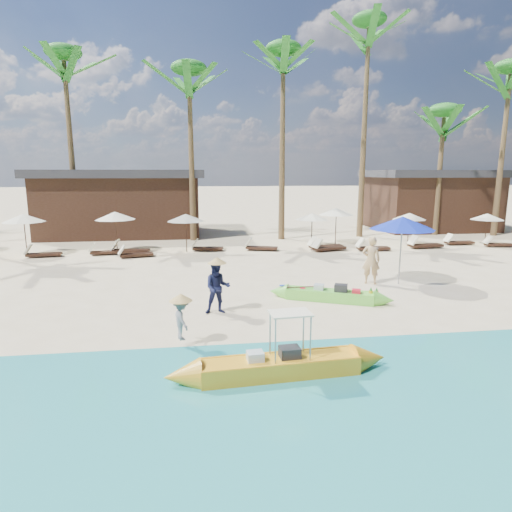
{
  "coord_description": "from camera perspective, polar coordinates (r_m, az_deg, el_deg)",
  "views": [
    {
      "loc": [
        -3.04,
        -12.32,
        4.13
      ],
      "look_at": [
        -1.1,
        2.0,
        1.31
      ],
      "focal_mm": 30.0,
      "sensor_mm": 36.0,
      "label": 1
    }
  ],
  "objects": [
    {
      "name": "palm_5",
      "position": [
        29.45,
        14.64,
        23.85
      ],
      "size": [
        2.08,
        2.08,
        13.6
      ],
      "color": "brown",
      "rests_on": "ground"
    },
    {
      "name": "lounger_4_right",
      "position": [
        21.96,
        -15.96,
        0.29
      ],
      "size": [
        1.75,
        0.88,
        0.57
      ],
      "rotation": [
        0.0,
        0.0,
        0.23
      ],
      "color": "#341F15",
      "rests_on": "ground"
    },
    {
      "name": "pavilion_east",
      "position": [
        34.4,
        22.17,
        7.03
      ],
      "size": [
        8.8,
        6.6,
        4.3
      ],
      "color": "#341F15",
      "rests_on": "ground"
    },
    {
      "name": "resort_parasol_4",
      "position": [
        23.53,
        -18.27,
        5.12
      ],
      "size": [
        2.07,
        2.07,
        2.13
      ],
      "color": "#341F15",
      "rests_on": "ground"
    },
    {
      "name": "resort_parasol_5",
      "position": [
        22.7,
        -9.35,
        5.06
      ],
      "size": [
        1.96,
        1.96,
        2.01
      ],
      "color": "#341F15",
      "rests_on": "ground"
    },
    {
      "name": "palm_7",
      "position": [
        32.92,
        30.62,
        18.09
      ],
      "size": [
        2.08,
        2.08,
        11.08
      ],
      "color": "brown",
      "rests_on": "ground"
    },
    {
      "name": "tourist",
      "position": [
        16.6,
        15.09,
        -0.53
      ],
      "size": [
        0.77,
        0.65,
        1.81
      ],
      "primitive_type": "imported",
      "rotation": [
        0.0,
        0.0,
        2.76
      ],
      "color": "tan",
      "rests_on": "ground"
    },
    {
      "name": "resort_parasol_3",
      "position": [
        24.39,
        -28.59,
        4.47
      ],
      "size": [
        2.04,
        2.04,
        2.11
      ],
      "color": "#341F15",
      "rests_on": "ground"
    },
    {
      "name": "palm_6",
      "position": [
        31.32,
        23.7,
        15.52
      ],
      "size": [
        2.08,
        2.08,
        8.51
      ],
      "color": "brown",
      "rests_on": "ground"
    },
    {
      "name": "lounger_7_right",
      "position": [
        23.74,
        15.08,
        1.16
      ],
      "size": [
        1.83,
        0.67,
        0.61
      ],
      "rotation": [
        0.0,
        0.0,
        -0.07
      ],
      "color": "#341F15",
      "rests_on": "ground"
    },
    {
      "name": "resort_parasol_8",
      "position": [
        25.67,
        19.77,
        5.0
      ],
      "size": [
        1.84,
        1.84,
        1.9
      ],
      "color": "#341F15",
      "rests_on": "ground"
    },
    {
      "name": "lounger_9_right",
      "position": [
        27.72,
        29.5,
        1.43
      ],
      "size": [
        1.69,
        0.78,
        0.55
      ],
      "rotation": [
        0.0,
        0.0,
        -0.18
      ],
      "color": "#341F15",
      "rests_on": "ground"
    },
    {
      "name": "lounger_6_left",
      "position": [
        23.04,
        0.45,
        1.24
      ],
      "size": [
        1.84,
        1.04,
        0.6
      ],
      "rotation": [
        0.0,
        0.0,
        -0.31
      ],
      "color": "#341F15",
      "rests_on": "ground"
    },
    {
      "name": "ground",
      "position": [
        13.34,
        5.88,
        -7.04
      ],
      "size": [
        240.0,
        240.0,
        0.0
      ],
      "primitive_type": "plane",
      "color": "beige",
      "rests_on": "ground"
    },
    {
      "name": "palm_3",
      "position": [
        26.96,
        -8.85,
        20.43
      ],
      "size": [
        2.08,
        2.08,
        10.52
      ],
      "color": "brown",
      "rests_on": "ground"
    },
    {
      "name": "resort_parasol_7",
      "position": [
        25.47,
        10.66,
        5.86
      ],
      "size": [
        2.05,
        2.05,
        2.11
      ],
      "color": "#341F15",
      "rests_on": "ground"
    },
    {
      "name": "palm_2",
      "position": [
        28.83,
        -24.04,
        20.25
      ],
      "size": [
        2.08,
        2.08,
        11.33
      ],
      "color": "brown",
      "rests_on": "ground"
    },
    {
      "name": "lounger_5_left",
      "position": [
        23.05,
        -6.73,
        1.14
      ],
      "size": [
        1.75,
        0.78,
        0.57
      ],
      "rotation": [
        0.0,
        0.0,
        -0.16
      ],
      "color": "#341F15",
      "rests_on": "ground"
    },
    {
      "name": "palm_4",
      "position": [
        27.36,
        3.63,
        22.25
      ],
      "size": [
        2.08,
        2.08,
        11.7
      ],
      "color": "brown",
      "rests_on": "ground"
    },
    {
      "name": "vendor_yellow",
      "position": [
        10.48,
        -9.91,
        -8.27
      ],
      "size": [
        0.58,
        0.75,
        1.02
      ],
      "primitive_type": "imported",
      "rotation": [
        0.0,
        0.0,
        1.92
      ],
      "color": "gray",
      "rests_on": "ground"
    },
    {
      "name": "wet_sand_strip",
      "position": [
        8.94,
        13.71,
        -16.8
      ],
      "size": [
        240.0,
        4.5,
        0.01
      ],
      "primitive_type": "cube",
      "color": "tan",
      "rests_on": "ground"
    },
    {
      "name": "pavilion_west",
      "position": [
        30.29,
        -17.26,
        6.9
      ],
      "size": [
        10.8,
        6.6,
        4.3
      ],
      "color": "#341F15",
      "rests_on": "ground"
    },
    {
      "name": "lounger_7_left",
      "position": [
        23.14,
        9.48,
        1.16
      ],
      "size": [
        1.96,
        1.03,
        0.64
      ],
      "rotation": [
        0.0,
        0.0,
        0.26
      ],
      "color": "#341F15",
      "rests_on": "ground"
    },
    {
      "name": "resort_parasol_6",
      "position": [
        24.07,
        7.49,
        5.25
      ],
      "size": [
        1.87,
        1.87,
        1.92
      ],
      "color": "#341F15",
      "rests_on": "ground"
    },
    {
      "name": "yellow_canoe",
      "position": [
        9.1,
        3.19,
        -14.41
      ],
      "size": [
        5.25,
        0.92,
        1.36
      ],
      "rotation": [
        0.0,
        0.0,
        0.07
      ],
      "color": "gold",
      "rests_on": "ground"
    },
    {
      "name": "lounger_9_left",
      "position": [
        27.44,
        25.28,
        1.75
      ],
      "size": [
        1.72,
        0.53,
        0.58
      ],
      "rotation": [
        0.0,
        0.0,
        -0.0
      ],
      "color": "#341F15",
      "rests_on": "ground"
    },
    {
      "name": "vendor_green",
      "position": [
        12.72,
        -5.15,
        -4.21
      ],
      "size": [
        0.78,
        0.61,
        1.59
      ],
      "primitive_type": "imported",
      "rotation": [
        0.0,
        0.0,
        -0.01
      ],
      "color": "#15193B",
      "rests_on": "ground"
    },
    {
      "name": "lounger_4_left",
      "position": [
        23.04,
        -16.66,
        0.82
      ],
      "size": [
        1.97,
        0.78,
        0.65
      ],
      "rotation": [
        0.0,
        0.0,
        -0.1
      ],
      "color": "#341F15",
      "rests_on": "ground"
    },
    {
      "name": "lounger_3_right",
      "position": [
        23.13,
        -19.56,
        0.61
      ],
      "size": [
        1.73,
        0.69,
        0.57
      ],
      "rotation": [
        0.0,
        0.0,
        0.1
      ],
      "color": "#341F15",
      "rests_on": "ground"
    },
    {
      "name": "blue_umbrella",
      "position": [
        16.64,
        18.93,
        4.18
      ],
      "size": [
        2.37,
        2.37,
        2.56
      ],
      "color": "#99999E",
      "rests_on": "ground"
    },
    {
      "name": "resort_parasol_9",
      "position": [
        27.77,
        28.47,
        4.63
      ],
      "size": [
        1.79,
        1.79,
        1.84
      ],
      "color": "#341F15",
      "rests_on": "ground"
    },
    {
      "name": "lounger_3_left",
      "position": [
        23.72,
        -26.72,
        0.31
      ],
      "size": [
        1.73,
        0.68,
        0.57
      ],
      "rotation": [
        0.0,
        0.0,
        0.09
      ],
      "color": "#341F15",
      "rests_on": "ground"
    },
    {
      "name": "green_canoe",
      "position": [
        14.25,
        9.78,
        -5.14
      ],
      "size": [
        4.26,
        2.11,
        0.58
      ],
      "rotation": [
        0.0,
        0.0,
        -0.42
      ],
      "color": "#67D340",
      "rests_on": "ground"
    },
    {
      "name": "lounger_6_right",
      "position": [
        23.66,
        8.99,
        1.4
      ],
      "size": [
        1.95,
        0.74,
        0.65
      ],
      "rotation": [
        0.0,
        0.0,
        0.08
      ],
      "color": "#341F15",
      "rests_on": "ground"
    },
    {
      "name": "lounger_8_left",
      "position": [
        25.43,
        21.45,
        1.44
      ],
      "size": [
        1.97,
        0.71,
        0.66
      ],
      "rotation": [
        0.0,
        0.0,
        0.06
      ],
      "color": "#341F15",
      "rests_on": "ground"
    }
  ]
}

